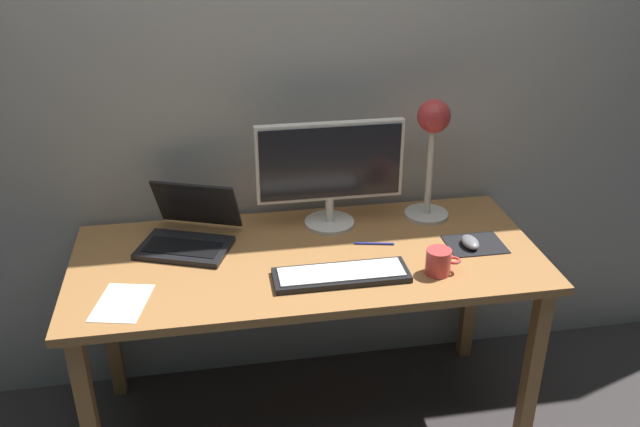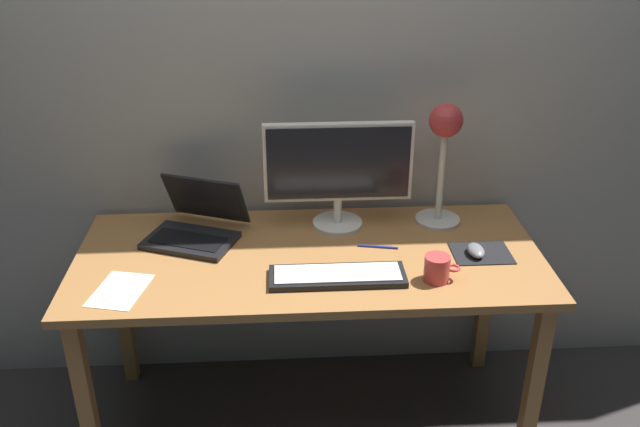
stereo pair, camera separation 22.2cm
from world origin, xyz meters
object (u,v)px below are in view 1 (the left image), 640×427
Objects in this scene: monitor at (330,168)px; desk_lamp at (432,138)px; laptop at (190,227)px; mouse at (470,242)px; keyboard_main at (341,275)px; pen at (374,244)px; coffee_mug at (439,262)px.

desk_lamp is (0.38, 0.01, 0.09)m from monitor.
laptop is 4.05× the size of mouse.
mouse reaches higher than keyboard_main.
mouse is at bearing -73.72° from desk_lamp.
desk_lamp is at bearing 106.28° from mouse.
desk_lamp is at bearing 36.42° from pen.
coffee_mug is 0.84× the size of pen.
desk_lamp is (0.88, 0.05, 0.26)m from laptop.
coffee_mug reaches higher than keyboard_main.
mouse is at bearing 41.76° from coffee_mug.
desk_lamp reaches higher than mouse.
monitor is 0.39m from desk_lamp.
mouse is (0.96, -0.21, -0.04)m from laptop.
monitor is 0.53m from coffee_mug.
laptop is 0.92m from desk_lamp.
keyboard_main is at bearing -165.66° from mouse.
keyboard_main is 0.64m from desk_lamp.
mouse is 0.82× the size of coffee_mug.
keyboard_main is at bearing -136.89° from desk_lamp.
laptop is 0.65m from pen.
coffee_mug is (0.29, -0.40, -0.19)m from monitor.
keyboard_main is at bearing -128.67° from pen.
pen is at bearing 125.65° from coffee_mug.
monitor is 1.21× the size of keyboard_main.
monitor is at bearing 4.91° from laptop.
monitor reaches higher than laptop.
coffee_mug is (-0.17, -0.15, 0.02)m from mouse.
keyboard_main reaches higher than pen.
monitor is at bearing -178.86° from desk_lamp.
desk_lamp is 3.91× the size of coffee_mug.
desk_lamp is (0.41, 0.38, 0.30)m from keyboard_main.
keyboard_main is 3.75× the size of coffee_mug.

